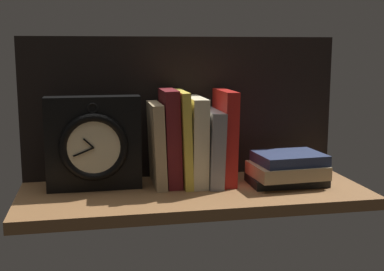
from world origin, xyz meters
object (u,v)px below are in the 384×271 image
Objects in this scene: book_maroon_dawkins at (170,138)px; book_gray_chess at (210,146)px; framed_clock at (94,144)px; book_tan_shortstories at (157,145)px; book_red_requiem at (225,137)px; book_yellow_seinlanguage at (183,138)px; book_stack_side at (287,169)px; book_cream_twain at (195,141)px.

book_gray_chess is at bearing 0.00° from book_maroon_dawkins.
framed_clock is (-26.94, -0.86, 1.77)cm from book_gray_chess.
book_tan_shortstories is 0.88× the size of book_red_requiem.
book_maroon_dawkins is 2.88cm from book_yellow_seinlanguage.
book_maroon_dawkins is at bearing 168.11° from book_stack_side.
book_cream_twain is at bearing -0.00° from book_maroon_dawkins.
book_yellow_seinlanguage is at bearing 0.00° from book_tan_shortstories.
book_gray_chess is (6.67, 0.00, -2.27)cm from book_yellow_seinlanguage.
book_yellow_seinlanguage is 3.09cm from book_cream_twain.
book_tan_shortstories is at bearing 180.00° from book_yellow_seinlanguage.
book_yellow_seinlanguage reaches higher than book_gray_chess.
book_yellow_seinlanguage is 20.29cm from framed_clock.
framed_clock is (-17.39, -0.86, -0.67)cm from book_maroon_dawkins.
book_yellow_seinlanguage is at bearing 2.43° from framed_clock.
book_cream_twain is 7.11cm from book_red_requiem.
book_cream_twain reaches higher than book_gray_chess.
book_yellow_seinlanguage reaches higher than book_tan_shortstories.
book_maroon_dawkins is (3.18, 0.00, 1.51)cm from book_tan_shortstories.
book_tan_shortstories is at bearing 180.00° from book_cream_twain.
book_gray_chess is at bearing 161.84° from book_stack_side.
book_cream_twain is at bearing 2.12° from framed_clock.
book_yellow_seinlanguage is 25.47cm from book_stack_side.
book_gray_chess is at bearing 1.83° from framed_clock.
book_stack_side is at bearing -18.16° from book_gray_chess.
book_red_requiem is at bearing 1.62° from framed_clock.
book_yellow_seinlanguage and book_red_requiem have the same top height.
book_gray_chess is at bearing 0.00° from book_cream_twain.
book_tan_shortstories is at bearing 3.46° from framed_clock.
book_tan_shortstories is 12.76cm from book_gray_chess.
book_stack_side is (23.78, -5.61, -7.21)cm from book_yellow_seinlanguage.
framed_clock reaches higher than book_tan_shortstories.
book_maroon_dawkins is 12.94cm from book_red_requiem.
book_maroon_dawkins is 1.28× the size of book_gray_chess.
book_red_requiem is (16.12, 0.00, 1.32)cm from book_tan_shortstories.
book_cream_twain is at bearing -0.00° from book_tan_shortstories.
framed_clock reaches higher than book_stack_side.
book_yellow_seinlanguage is at bearing 180.00° from book_red_requiem.
book_gray_chess is 0.82× the size of framed_clock.
book_gray_chess is 18.66cm from book_stack_side.
book_yellow_seinlanguage is at bearing 180.00° from book_cream_twain.
book_yellow_seinlanguage is at bearing 166.72° from book_stack_side.
framed_clock is (-20.27, -0.86, -0.50)cm from book_yellow_seinlanguage.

